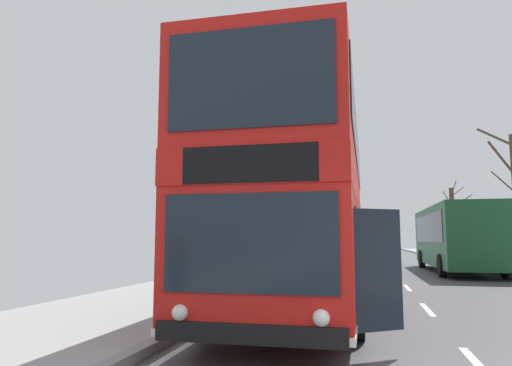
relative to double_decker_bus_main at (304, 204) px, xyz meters
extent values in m
cube|color=silver|center=(2.68, -4.29, -2.37)|extent=(0.12, 2.00, 0.00)
cube|color=silver|center=(2.68, 0.51, -2.37)|extent=(0.12, 2.00, 0.00)
cube|color=silver|center=(2.68, 5.31, -2.37)|extent=(0.12, 2.00, 0.00)
cube|color=silver|center=(2.68, 10.11, -2.37)|extent=(0.12, 2.00, 0.00)
cube|color=silver|center=(2.68, 14.91, -2.37)|extent=(0.12, 2.00, 0.00)
cube|color=silver|center=(2.68, 19.71, -2.37)|extent=(0.12, 2.00, 0.00)
cube|color=silver|center=(2.68, 24.51, -2.37)|extent=(0.12, 2.00, 0.00)
cube|color=silver|center=(2.68, 29.31, -2.37)|extent=(0.12, 2.00, 0.00)
cube|color=silver|center=(2.68, 34.11, -2.37)|extent=(0.12, 2.00, 0.00)
cube|color=silver|center=(2.68, 38.91, -2.37)|extent=(0.12, 2.00, 0.00)
cube|color=silver|center=(2.68, 43.71, -2.37)|extent=(0.12, 2.00, 0.00)
cube|color=red|center=(0.00, 0.02, -1.08)|extent=(2.53, 10.53, 1.89)
cube|color=red|center=(0.00, 0.02, 0.11)|extent=(2.54, 10.58, 0.49)
cube|color=red|center=(0.00, 0.02, 1.22)|extent=(2.53, 10.53, 1.72)
cube|color=#A91511|center=(0.00, 0.02, 2.13)|extent=(2.45, 10.21, 0.08)
cube|color=#19232D|center=(-0.04, -5.26, -0.85)|extent=(2.17, 0.04, 1.21)
cube|color=black|center=(-0.04, -5.26, 0.11)|extent=(1.72, 0.04, 0.47)
cube|color=#19232D|center=(-0.04, -5.26, 1.22)|extent=(2.17, 0.04, 1.31)
cube|color=black|center=(-0.04, -5.26, -1.92)|extent=(2.34, 0.09, 0.24)
cube|color=white|center=(0.00, 0.02, -1.96)|extent=(2.55, 10.58, 0.10)
cube|color=#19232D|center=(1.24, 0.27, -0.81)|extent=(0.07, 8.20, 0.98)
cube|color=#19232D|center=(1.24, 0.01, 1.31)|extent=(0.08, 9.46, 1.03)
cube|color=#19232D|center=(-1.24, 0.29, -0.81)|extent=(0.07, 8.20, 0.98)
cube|color=#19232D|center=(-1.24, 0.02, 1.31)|extent=(0.08, 9.46, 1.03)
sphere|color=white|center=(0.83, -5.28, -1.70)|extent=(0.20, 0.20, 0.20)
sphere|color=white|center=(-0.90, -5.27, -1.70)|extent=(0.20, 0.20, 0.20)
cube|color=#19232D|center=(1.48, -4.20, -1.21)|extent=(0.68, 0.49, 1.62)
cube|color=black|center=(1.14, -3.90, -1.21)|extent=(0.11, 0.90, 1.62)
cylinder|color=black|center=(1.16, -3.05, -1.85)|extent=(0.31, 1.04, 1.04)
cylinder|color=black|center=(-1.20, -3.03, -1.85)|extent=(0.31, 1.04, 1.04)
cylinder|color=black|center=(1.20, 3.37, -1.85)|extent=(0.31, 1.04, 1.04)
cylinder|color=black|center=(-1.16, 3.38, -1.85)|extent=(0.31, 1.04, 1.04)
cube|color=#19512D|center=(5.68, 13.41, -0.68)|extent=(2.55, 10.43, 2.75)
cube|color=#19232D|center=(4.40, 13.41, -0.29)|extent=(0.04, 8.86, 1.32)
cube|color=#19232D|center=(6.96, 13.41, -0.29)|extent=(0.04, 8.86, 1.32)
cube|color=#19232D|center=(5.67, 18.64, -0.40)|extent=(2.18, 0.04, 1.65)
cylinder|color=black|center=(4.46, 16.62, -1.89)|extent=(0.28, 0.96, 0.96)
cylinder|color=black|center=(6.89, 16.62, -1.89)|extent=(0.28, 0.96, 0.96)
cylinder|color=black|center=(4.47, 9.99, -1.89)|extent=(0.28, 0.96, 0.96)
cylinder|color=black|center=(6.90, 10.00, -1.89)|extent=(0.28, 0.96, 0.96)
cylinder|color=#598CC6|center=(7.13, 10.73, -1.75)|extent=(0.05, 0.05, 0.97)
cylinder|color=#598CC6|center=(7.13, 12.47, -1.75)|extent=(0.05, 0.05, 0.97)
cylinder|color=#598CC6|center=(7.13, 14.21, -1.75)|extent=(0.05, 0.05, 0.97)
cylinder|color=#598CC6|center=(7.13, 15.95, -1.75)|extent=(0.05, 0.05, 0.97)
cylinder|color=#423328|center=(8.91, 32.12, 0.68)|extent=(0.38, 0.38, 5.82)
cylinder|color=#423328|center=(9.53, 32.67, 3.32)|extent=(1.31, 1.16, 0.95)
cylinder|color=#423328|center=(8.63, 32.51, 2.74)|extent=(0.65, 0.86, 1.36)
cylinder|color=#423328|center=(9.71, 32.08, 2.38)|extent=(1.66, 0.16, 1.22)
cylinder|color=#423328|center=(9.23, 32.74, 3.63)|extent=(0.75, 1.32, 1.48)
cylinder|color=#4C3D2D|center=(7.67, 13.32, 4.09)|extent=(1.40, 1.23, 1.20)
cylinder|color=#4C3D2D|center=(7.80, 12.93, 2.97)|extent=(1.13, 0.45, 1.80)
cylinder|color=#4C3D2D|center=(8.01, 13.60, 1.91)|extent=(0.69, 1.72, 1.34)
camera|label=1|loc=(1.31, -10.77, -0.81)|focal=32.75mm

